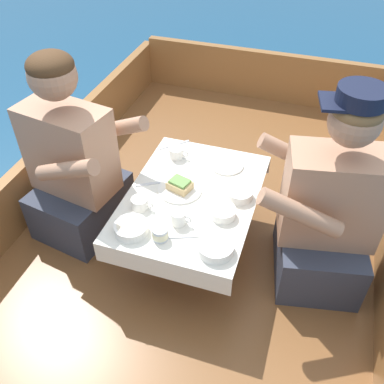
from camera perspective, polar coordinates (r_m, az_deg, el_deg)
name	(u,v)px	position (r m, az deg, el deg)	size (l,w,h in m)	color
ground_plane	(191,287)	(2.42, -0.11, -12.51)	(60.00, 60.00, 0.00)	navy
boat_deck	(191,269)	(2.29, -0.11, -10.19)	(1.88, 3.37, 0.31)	brown
gunwale_port	(28,189)	(2.42, -20.97, 0.41)	(0.06, 3.37, 0.32)	#936033
bow_coaming	(260,75)	(3.38, 9.00, 15.19)	(1.76, 0.06, 0.37)	#936033
cockpit_table	(192,201)	(1.96, 0.00, -1.26)	(0.58, 0.80, 0.35)	#B2B2B7
person_port	(74,167)	(2.12, -15.46, 3.21)	(0.57, 0.51, 0.95)	#333847
person_starboard	(327,213)	(1.90, 17.52, -2.74)	(0.58, 0.52, 0.96)	#333847
plate_sandwich	(180,189)	(1.96, -1.62, 0.37)	(0.20, 0.20, 0.01)	white
plate_bread	(227,165)	(2.11, 4.65, 3.63)	(0.17, 0.17, 0.01)	white
sandwich	(180,185)	(1.94, -1.63, 0.98)	(0.12, 0.11, 0.05)	tan
bowl_port_near	(223,212)	(1.83, 4.15, -2.69)	(0.11, 0.11, 0.04)	white
bowl_starboard_near	(216,247)	(1.69, 3.18, -7.37)	(0.15, 0.15, 0.04)	white
bowl_center_far	(239,193)	(1.92, 6.35, -0.17)	(0.12, 0.12, 0.04)	white
bowl_port_far	(131,228)	(1.77, -8.12, -4.75)	(0.14, 0.14, 0.04)	white
coffee_cup_port	(140,203)	(1.87, -6.95, -1.49)	(0.10, 0.07, 0.05)	white
coffee_cup_starboard	(177,153)	(2.14, -2.08, 5.27)	(0.10, 0.07, 0.05)	white
coffee_cup_center	(179,218)	(1.78, -1.79, -3.45)	(0.09, 0.06, 0.06)	white
tin_can	(160,234)	(1.73, -4.27, -5.57)	(0.07, 0.07, 0.05)	silver
utensil_knife_starboard	(174,145)	(2.25, -2.39, 6.32)	(0.13, 0.13, 0.00)	silver
utensil_spoon_center	(194,236)	(1.75, 0.31, -5.89)	(0.16, 0.08, 0.01)	silver
utensil_spoon_starboard	(160,182)	(2.00, -4.34, 1.29)	(0.16, 0.10, 0.01)	silver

